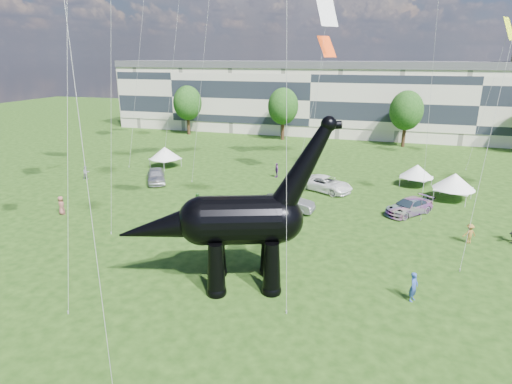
% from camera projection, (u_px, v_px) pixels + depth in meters
% --- Properties ---
extents(ground, '(220.00, 220.00, 0.00)m').
position_uv_depth(ground, '(261.00, 327.00, 23.17)').
color(ground, '#16330C').
rests_on(ground, ground).
extents(terrace_row, '(78.00, 11.00, 12.00)m').
position_uv_depth(terrace_row, '(315.00, 101.00, 79.98)').
color(terrace_row, beige).
rests_on(terrace_row, ground).
extents(tree_far_left, '(5.20, 5.20, 9.44)m').
position_uv_depth(tree_far_left, '(187.00, 100.00, 77.97)').
color(tree_far_left, '#382314').
rests_on(tree_far_left, ground).
extents(tree_mid_left, '(5.20, 5.20, 9.44)m').
position_uv_depth(tree_mid_left, '(283.00, 103.00, 72.85)').
color(tree_mid_left, '#382314').
rests_on(tree_mid_left, ground).
extents(tree_mid_right, '(5.20, 5.20, 9.44)m').
position_uv_depth(tree_mid_right, '(407.00, 107.00, 67.15)').
color(tree_mid_right, '#382314').
rests_on(tree_mid_right, ground).
extents(dinosaur_sculpture, '(13.44, 6.60, 11.16)m').
position_uv_depth(dinosaur_sculpture, '(233.00, 223.00, 26.32)').
color(dinosaur_sculpture, black).
rests_on(dinosaur_sculpture, ground).
extents(car_silver, '(4.25, 5.24, 1.68)m').
position_uv_depth(car_silver, '(156.00, 176.00, 49.29)').
color(car_silver, '#B7B8BC').
rests_on(car_silver, ground).
extents(car_grey, '(5.11, 2.26, 1.63)m').
position_uv_depth(car_grey, '(288.00, 203.00, 40.30)').
color(car_grey, slate).
rests_on(car_grey, ground).
extents(car_white, '(6.52, 4.95, 1.64)m').
position_uv_depth(car_white, '(326.00, 184.00, 46.18)').
color(car_white, white).
rests_on(car_white, ground).
extents(car_dark, '(4.92, 5.25, 1.49)m').
position_uv_depth(car_dark, '(409.00, 206.00, 39.49)').
color(car_dark, '#595960').
rests_on(car_dark, ground).
extents(gazebo_near, '(4.69, 4.69, 2.50)m').
position_uv_depth(gazebo_near, '(417.00, 171.00, 47.69)').
color(gazebo_near, white).
rests_on(gazebo_near, ground).
extents(gazebo_far, '(5.11, 5.11, 2.83)m').
position_uv_depth(gazebo_far, '(454.00, 181.00, 42.94)').
color(gazebo_far, white).
rests_on(gazebo_far, ground).
extents(gazebo_left, '(5.05, 5.05, 2.71)m').
position_uv_depth(gazebo_left, '(165.00, 153.00, 55.84)').
color(gazebo_left, white).
rests_on(gazebo_left, ground).
extents(visitors, '(54.15, 47.11, 1.87)m').
position_uv_depth(visitors, '(303.00, 221.00, 35.60)').
color(visitors, olive).
rests_on(visitors, ground).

